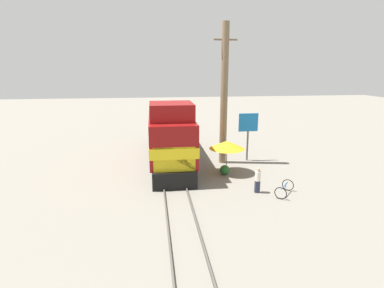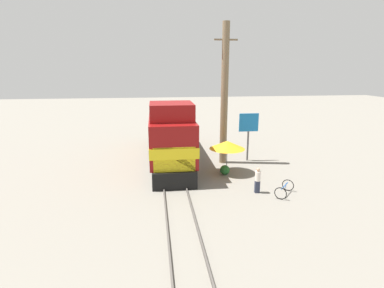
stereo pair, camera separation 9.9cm
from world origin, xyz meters
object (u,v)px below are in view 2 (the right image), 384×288
Objects in this scene: utility_pole at (224,95)px; locomotive at (169,134)px; vendor_umbrella at (227,145)px; person_bystander at (258,179)px; bicycle at (284,189)px; billboard_sign at (249,126)px.

locomotive is at bearing 165.19° from utility_pole.
vendor_umbrella reaches higher than person_bystander.
bicycle is (1.53, -0.55, -0.49)m from person_bystander.
billboard_sign is (6.48, -0.85, 0.70)m from locomotive.
locomotive is 8.27× the size of bicycle.
utility_pole is 4.22× the size of vendor_umbrella.
locomotive is at bearing -10.37° from bicycle.
vendor_umbrella is at bearing -96.58° from utility_pole.
bicycle is at bearing -50.73° from locomotive.
person_bystander is 1.70m from bicycle.
billboard_sign is at bearing 48.67° from vendor_umbrella.
utility_pole is (4.31, -1.14, 3.27)m from locomotive.
person_bystander is (-1.44, -6.64, -2.05)m from billboard_sign.
person_bystander is at bearing -83.46° from utility_pole.
billboard_sign is 2.36× the size of bicycle.
person_bystander is (5.04, -7.48, -1.34)m from locomotive.
person_bystander is (1.02, -3.85, -1.25)m from vendor_umbrella.
utility_pole is at bearing 83.42° from vendor_umbrella.
vendor_umbrella is at bearing -131.33° from billboard_sign.
locomotive reaches higher than bicycle.
utility_pole reaches higher than locomotive.
utility_pole is 3.37m from billboard_sign.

